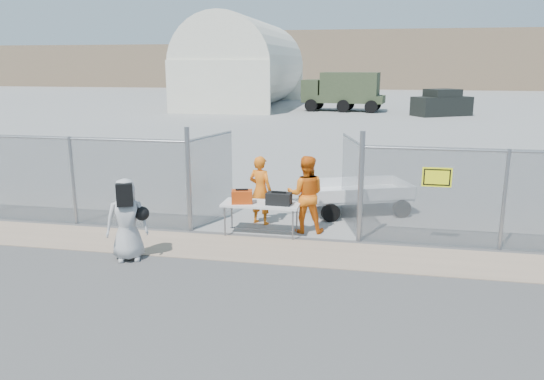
% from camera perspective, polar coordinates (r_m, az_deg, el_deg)
% --- Properties ---
extents(ground, '(160.00, 160.00, 0.00)m').
position_cam_1_polar(ground, '(10.58, -2.10, -8.30)').
color(ground, '#424040').
extents(tarmac_inside, '(160.00, 80.00, 0.01)m').
position_cam_1_polar(tarmac_inside, '(51.76, 8.62, 8.96)').
color(tarmac_inside, gray).
rests_on(tarmac_inside, ground).
extents(dirt_strip, '(44.00, 1.60, 0.01)m').
position_cam_1_polar(dirt_strip, '(11.49, -0.96, -6.45)').
color(dirt_strip, tan).
rests_on(dirt_strip, ground).
extents(distant_hills, '(140.00, 6.00, 9.00)m').
position_cam_1_polar(distant_hills, '(87.61, 13.21, 13.48)').
color(distant_hills, '#7F684F').
rests_on(distant_hills, ground).
extents(chain_link_fence, '(40.00, 0.20, 2.20)m').
position_cam_1_polar(chain_link_fence, '(12.11, 0.00, -0.00)').
color(chain_link_fence, gray).
rests_on(chain_link_fence, ground).
extents(quonset_hangar, '(9.00, 18.00, 8.00)m').
position_cam_1_polar(quonset_hangar, '(51.06, -2.92, 13.52)').
color(quonset_hangar, silver).
rests_on(quonset_hangar, ground).
extents(folding_table, '(1.80, 0.76, 0.76)m').
position_cam_1_polar(folding_table, '(12.41, -1.17, -3.11)').
color(folding_table, silver).
rests_on(folding_table, ground).
extents(orange_bag, '(0.54, 0.42, 0.30)m').
position_cam_1_polar(orange_bag, '(12.28, -3.25, -0.73)').
color(orange_bag, '#C23D0D').
rests_on(orange_bag, folding_table).
extents(black_duffel, '(0.58, 0.36, 0.27)m').
position_cam_1_polar(black_duffel, '(12.14, 0.74, -0.94)').
color(black_duffel, black).
rests_on(black_duffel, folding_table).
extents(security_worker_left, '(0.73, 0.61, 1.72)m').
position_cam_1_polar(security_worker_left, '(13.11, -1.26, -0.03)').
color(security_worker_left, orange).
rests_on(security_worker_left, ground).
extents(security_worker_right, '(0.96, 0.79, 1.84)m').
position_cam_1_polar(security_worker_right, '(12.48, 3.65, -0.48)').
color(security_worker_right, orange).
rests_on(security_worker_right, ground).
extents(visitor, '(0.98, 0.83, 1.70)m').
position_cam_1_polar(visitor, '(11.10, -15.35, -3.09)').
color(visitor, '#A8A8A9').
rests_on(visitor, ground).
extents(utility_trailer, '(3.96, 3.03, 0.86)m').
position_cam_1_polar(utility_trailer, '(14.47, 9.08, -0.68)').
color(utility_trailer, silver).
rests_on(utility_trailer, ground).
extents(military_truck, '(6.97, 3.22, 3.21)m').
position_cam_1_polar(military_truck, '(45.54, 7.72, 10.41)').
color(military_truck, '#374329').
rests_on(military_truck, ground).
extents(parked_vehicle_near, '(4.77, 3.96, 1.98)m').
position_cam_1_polar(parked_vehicle_near, '(43.06, 17.80, 8.91)').
color(parked_vehicle_near, black).
rests_on(parked_vehicle_near, ground).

